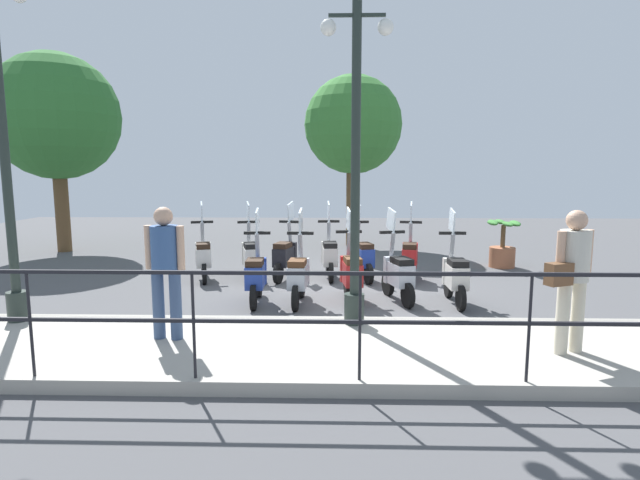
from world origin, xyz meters
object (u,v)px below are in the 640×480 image
object	(u,v)px
scooter_near_2	(351,272)
scooter_far_4	(251,256)
scooter_near_3	(299,275)
scooter_near_0	(455,275)
pedestrian_distant	(165,263)
tree_distant	(353,126)
lamp_post_near	(355,180)
scooter_far_2	(330,255)
scooter_far_0	(410,256)
scooter_far_3	(285,255)
scooter_near_1	(398,273)
scooter_far_5	(203,256)
scooter_near_4	(256,274)
potted_palm	(502,247)
tree_large	(56,117)
scooter_far_1	(362,256)
pedestrian_with_bag	(572,271)
lamp_post_far	(5,164)

from	to	relation	value
scooter_near_2	scooter_far_4	world-z (taller)	same
scooter_near_3	scooter_near_0	bearing A→B (deg)	-85.24
pedestrian_distant	tree_distant	bearing A→B (deg)	170.47
lamp_post_near	scooter_far_2	distance (m)	3.79
scooter_far_0	scooter_far_3	size ratio (longest dim) A/B	1.00
scooter_near_3	scooter_far_0	size ratio (longest dim) A/B	1.00
scooter_near_1	scooter_far_5	distance (m)	3.96
scooter_near_4	scooter_far_5	distance (m)	2.18
tree_distant	scooter_far_3	world-z (taller)	tree_distant
pedestrian_distant	scooter_near_4	distance (m)	2.36
lamp_post_near	potted_palm	xyz separation A→B (m)	(4.74, -3.52, -1.59)
tree_distant	scooter_far_0	world-z (taller)	tree_distant
tree_large	scooter_far_1	xyz separation A→B (m)	(-3.33, -7.80, -3.04)
tree_distant	scooter_far_0	xyz separation A→B (m)	(-4.62, -0.96, -2.92)
potted_palm	pedestrian_distant	bearing A→B (deg)	133.07
scooter_near_1	scooter_near_3	size ratio (longest dim) A/B	1.00
pedestrian_with_bag	scooter_far_0	distance (m)	4.51
scooter_near_3	scooter_far_1	world-z (taller)	same
scooter_near_0	scooter_far_4	world-z (taller)	same
tree_large	scooter_far_4	world-z (taller)	tree_large
scooter_near_0	scooter_far_5	size ratio (longest dim) A/B	1.00
scooter_far_3	scooter_near_4	bearing A→B (deg)	-174.53
scooter_far_2	scooter_far_1	bearing A→B (deg)	-104.21
scooter_far_0	pedestrian_with_bag	bearing A→B (deg)	-155.55
scooter_near_1	scooter_far_1	size ratio (longest dim) A/B	1.00
scooter_far_2	scooter_far_3	size ratio (longest dim) A/B	1.00
scooter_near_1	scooter_far_4	bearing A→B (deg)	43.49
scooter_near_2	lamp_post_far	bearing A→B (deg)	103.48
scooter_far_1	scooter_near_2	bearing A→B (deg)	155.18
scooter_far_5	scooter_near_3	bearing A→B (deg)	-146.97
pedestrian_with_bag	scooter_far_3	world-z (taller)	pedestrian_with_bag
scooter_near_0	scooter_far_3	size ratio (longest dim) A/B	1.00
scooter_near_0	scooter_near_1	distance (m)	0.92
scooter_far_1	scooter_near_1	bearing A→B (deg)	-178.21
tree_large	scooter_far_2	world-z (taller)	tree_large
scooter_far_4	lamp_post_far	bearing A→B (deg)	125.97
lamp_post_near	scooter_far_4	bearing A→B (deg)	30.28
potted_palm	scooter_near_1	world-z (taller)	scooter_near_1
lamp_post_far	scooter_far_5	xyz separation A→B (m)	(3.25, -1.68, -1.75)
pedestrian_with_bag	pedestrian_distant	bearing A→B (deg)	62.87
tree_large	lamp_post_far	bearing A→B (deg)	-155.89
pedestrian_distant	scooter_near_0	distance (m)	4.58
pedestrian_with_bag	scooter_far_5	size ratio (longest dim) A/B	1.03
pedestrian_with_bag	lamp_post_far	bearing A→B (deg)	58.84
pedestrian_distant	scooter_near_3	world-z (taller)	pedestrian_distant
tree_distant	scooter_far_3	bearing A→B (deg)	161.96
scooter_far_5	scooter_near_1	bearing A→B (deg)	-129.02
tree_large	scooter_near_3	xyz separation A→B (m)	(-5.17, -6.67, -3.04)
scooter_near_0	scooter_far_3	xyz separation A→B (m)	(1.78, 2.93, 0.00)
potted_palm	scooter_far_4	distance (m)	5.63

